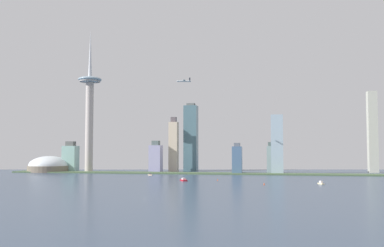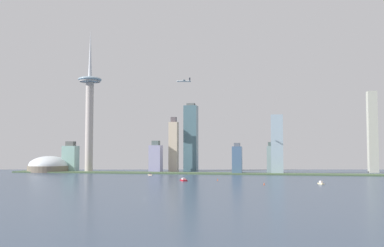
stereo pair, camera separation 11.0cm
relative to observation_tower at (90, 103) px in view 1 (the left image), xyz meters
name	(u,v)px [view 1 (the left image)]	position (x,y,z in m)	size (l,w,h in m)	color
ground_plane	(145,197)	(243.33, -429.68, -136.65)	(6000.00, 6000.00, 0.00)	#394A61
waterfront_pier	(209,173)	(243.33, -19.25, -135.60)	(768.81, 44.07, 2.11)	#496140
observation_tower	(90,103)	(0.00, 0.00, 0.00)	(46.49, 46.49, 285.16)	#BEB0A9
stadium_dome	(49,166)	(-83.27, -3.36, -125.90)	(83.60, 83.60, 38.55)	#766A5A
skyscraper_0	(372,132)	(549.98, 83.44, -57.56)	(17.38, 20.11, 158.18)	#B8B8A7
skyscraper_1	(270,159)	(353.60, 45.32, -109.51)	(12.57, 12.59, 59.07)	#93ADAA
skyscraper_2	(277,144)	(366.83, 0.31, -82.32)	(21.85, 15.17, 108.66)	#9CB2C1
skyscraper_3	(70,158)	(-43.12, 8.43, -108.86)	(27.86, 23.35, 61.13)	#90BCB1
skyscraper_4	(156,158)	(129.33, 28.28, -108.31)	(23.50, 23.16, 62.20)	#A29EC7
skyscraper_5	(237,159)	(294.51, -10.86, -110.23)	(17.62, 19.32, 56.82)	#486587
skyscraper_6	(191,138)	(188.91, 90.28, -67.14)	(27.70, 24.68, 142.22)	slate
skyscraper_7	(174,146)	(161.24, 47.88, -84.60)	(17.62, 16.67, 110.54)	beige
boat_0	(184,180)	(235.11, -209.46, -135.15)	(13.65, 18.67, 4.16)	#B01824
boat_1	(150,175)	(150.01, -84.17, -135.41)	(8.68, 5.19, 3.46)	beige
boat_2	(321,183)	(420.62, -236.32, -135.13)	(7.84, 11.51, 4.24)	beige
channel_buoy_0	(218,180)	(281.27, -190.75, -135.36)	(1.45, 1.45, 2.59)	#E54C19
channel_buoy_1	(264,184)	(349.13, -260.31, -135.21)	(1.73, 1.73, 2.88)	#E54C19
airplane	(184,81)	(212.35, -98.25, 23.91)	(23.81, 22.27, 7.58)	#B2BFC5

